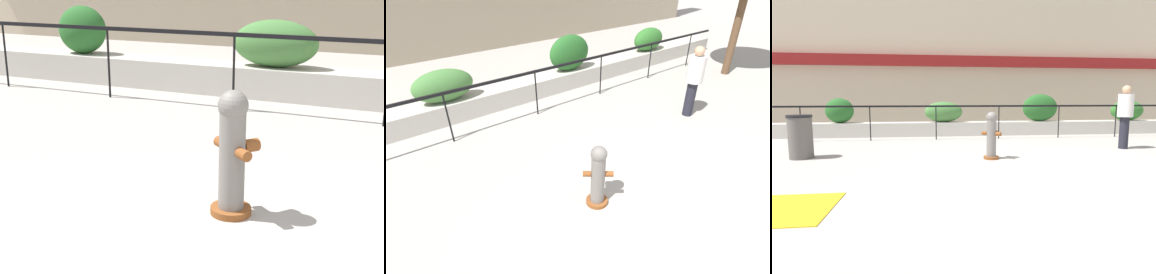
{
  "view_description": "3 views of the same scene",
  "coord_description": "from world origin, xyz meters",
  "views": [
    {
      "loc": [
        0.42,
        -2.43,
        1.99
      ],
      "look_at": [
        -1.56,
        2.05,
        0.47
      ],
      "focal_mm": 50.0,
      "sensor_mm": 36.0,
      "label": 1
    },
    {
      "loc": [
        -3.48,
        -1.13,
        3.44
      ],
      "look_at": [
        -0.6,
        2.5,
        0.66
      ],
      "focal_mm": 28.0,
      "sensor_mm": 36.0,
      "label": 2
    },
    {
      "loc": [
        -2.38,
        -5.12,
        1.39
      ],
      "look_at": [
        -1.58,
        1.71,
        0.49
      ],
      "focal_mm": 28.0,
      "sensor_mm": 36.0,
      "label": 3
    }
  ],
  "objects": [
    {
      "name": "hedge_bush_1",
      "position": [
        -1.83,
        6.0,
        0.88
      ],
      "size": [
        1.4,
        0.64,
        0.76
      ],
      "primitive_type": "ellipsoid",
      "color": "#427538",
      "rests_on": "planter_wall_low"
    },
    {
      "name": "pedestrian",
      "position": [
        2.96,
        2.5,
        0.99
      ],
      "size": [
        0.41,
        0.41,
        1.73
      ],
      "color": "black",
      "rests_on": "ground"
    },
    {
      "name": "hedge_bush_3",
      "position": [
        5.47,
        6.0,
        0.9
      ],
      "size": [
        1.36,
        0.64,
        0.8
      ],
      "primitive_type": "ellipsoid",
      "color": "#2D6B28",
      "rests_on": "planter_wall_low"
    },
    {
      "name": "fence_railing_segment",
      "position": [
        -0.0,
        4.9,
        1.02
      ],
      "size": [
        15.0,
        0.05,
        1.15
      ],
      "color": "black",
      "rests_on": "ground"
    },
    {
      "name": "fire_hydrant",
      "position": [
        -0.96,
        1.54,
        0.55
      ],
      "size": [
        0.5,
        0.5,
        1.08
      ],
      "color": "brown",
      "rests_on": "ground"
    },
    {
      "name": "planter_wall_low",
      "position": [
        0.0,
        6.0,
        0.25
      ],
      "size": [
        18.0,
        0.7,
        0.5
      ],
      "primitive_type": "cube",
      "color": "#B7B2A8",
      "rests_on": "ground"
    },
    {
      "name": "hedge_bush_2",
      "position": [
        1.87,
        6.0,
        1.02
      ],
      "size": [
        1.36,
        0.59,
        1.04
      ],
      "primitive_type": "ellipsoid",
      "color": "#235B23",
      "rests_on": "planter_wall_low"
    },
    {
      "name": "ground_plane",
      "position": [
        0.0,
        0.0,
        0.0
      ],
      "size": [
        120.0,
        120.0,
        0.0
      ],
      "primitive_type": "plane",
      "color": "#9E9991"
    }
  ]
}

